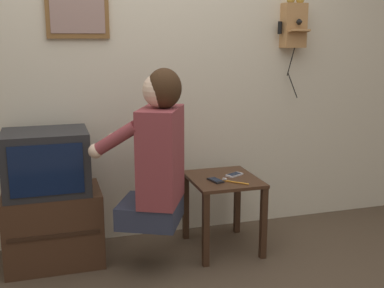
{
  "coord_description": "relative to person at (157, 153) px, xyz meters",
  "views": [
    {
      "loc": [
        -0.65,
        -2.1,
        1.44
      ],
      "look_at": [
        0.22,
        0.78,
        0.77
      ],
      "focal_mm": 45.0,
      "sensor_mm": 36.0,
      "label": 1
    }
  ],
  "objects": [
    {
      "name": "cell_phone_spare",
      "position": [
        0.59,
        0.2,
        -0.24
      ],
      "size": [
        0.14,
        0.11,
        0.01
      ],
      "rotation": [
        0.0,
        0.0,
        -1.08
      ],
      "color": "silver",
      "rests_on": "side_table"
    },
    {
      "name": "toothbrush",
      "position": [
        0.52,
        0.04,
        -0.24
      ],
      "size": [
        0.14,
        0.14,
        0.02
      ],
      "rotation": [
        0.0,
        0.0,
        0.8
      ],
      "color": "orange",
      "rests_on": "side_table"
    },
    {
      "name": "wall_back",
      "position": [
        0.04,
        0.59,
        0.52
      ],
      "size": [
        6.8,
        0.05,
        2.55
      ],
      "color": "beige",
      "rests_on": "ground_plane"
    },
    {
      "name": "framed_picture",
      "position": [
        -0.39,
        0.55,
        0.91
      ],
      "size": [
        0.4,
        0.03,
        0.47
      ],
      "color": "brown"
    },
    {
      "name": "tv_stand",
      "position": [
        -0.62,
        0.29,
        -0.52
      ],
      "size": [
        0.6,
        0.43,
        0.48
      ],
      "color": "#422819",
      "rests_on": "ground_plane"
    },
    {
      "name": "television",
      "position": [
        -0.64,
        0.27,
        -0.08
      ],
      "size": [
        0.51,
        0.41,
        0.39
      ],
      "color": "#232326",
      "rests_on": "tv_stand"
    },
    {
      "name": "wall_phone_antique",
      "position": [
        1.16,
        0.51,
        0.77
      ],
      "size": [
        0.21,
        0.18,
        0.75
      ],
      "color": "#AD7A47"
    },
    {
      "name": "cell_phone_held",
      "position": [
        0.42,
        0.11,
        -0.24
      ],
      "size": [
        0.09,
        0.13,
        0.01
      ],
      "rotation": [
        0.0,
        0.0,
        0.25
      ],
      "color": "black",
      "rests_on": "side_table"
    },
    {
      "name": "person",
      "position": [
        0.0,
        0.0,
        0.0
      ],
      "size": [
        0.61,
        0.56,
        0.96
      ],
      "rotation": [
        0.0,
        0.0,
        1.12
      ],
      "color": "#2D3347",
      "rests_on": "ground_plane"
    },
    {
      "name": "side_table",
      "position": [
        0.5,
        0.17,
        -0.36
      ],
      "size": [
        0.45,
        0.51,
        0.51
      ],
      "color": "#422819",
      "rests_on": "ground_plane"
    }
  ]
}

